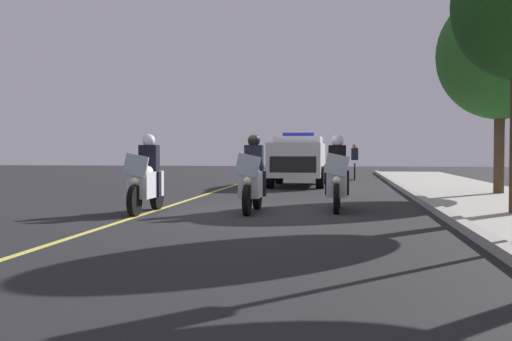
{
  "coord_description": "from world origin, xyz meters",
  "views": [
    {
      "loc": [
        13.4,
        1.94,
        1.35
      ],
      "look_at": [
        -0.35,
        0.0,
        0.9
      ],
      "focal_mm": 42.65,
      "sensor_mm": 36.0,
      "label": 1
    }
  ],
  "objects_px": {
    "police_motorcycle_lead_right": "(253,180)",
    "police_motorcycle_lead_left": "(146,181)",
    "police_motorcycle_trailing": "(337,180)",
    "police_suv": "(298,158)",
    "tree_far_back": "(500,55)",
    "cyclist_background": "(355,162)"
  },
  "relations": [
    {
      "from": "police_motorcycle_lead_right",
      "to": "tree_far_back",
      "type": "distance_m",
      "value": 9.25
    },
    {
      "from": "police_motorcycle_lead_left",
      "to": "police_suv",
      "type": "distance_m",
      "value": 10.94
    },
    {
      "from": "police_motorcycle_lead_right",
      "to": "tree_far_back",
      "type": "bearing_deg",
      "value": 130.17
    },
    {
      "from": "police_motorcycle_lead_left",
      "to": "tree_far_back",
      "type": "xyz_separation_m",
      "value": [
        -6.03,
        8.82,
        3.47
      ]
    },
    {
      "from": "police_motorcycle_lead_right",
      "to": "police_suv",
      "type": "xyz_separation_m",
      "value": [
        -10.13,
        0.29,
        0.37
      ]
    },
    {
      "from": "tree_far_back",
      "to": "police_suv",
      "type": "bearing_deg",
      "value": -126.33
    },
    {
      "from": "police_motorcycle_lead_left",
      "to": "tree_far_back",
      "type": "relative_size",
      "value": 0.36
    },
    {
      "from": "police_motorcycle_trailing",
      "to": "cyclist_background",
      "type": "distance_m",
      "value": 14.76
    },
    {
      "from": "police_suv",
      "to": "tree_far_back",
      "type": "xyz_separation_m",
      "value": [
        4.6,
        6.26,
        3.1
      ]
    },
    {
      "from": "police_suv",
      "to": "cyclist_background",
      "type": "bearing_deg",
      "value": 156.62
    },
    {
      "from": "police_motorcycle_lead_left",
      "to": "cyclist_background",
      "type": "distance_m",
      "value": 16.56
    },
    {
      "from": "police_motorcycle_trailing",
      "to": "tree_far_back",
      "type": "bearing_deg",
      "value": 136.32
    },
    {
      "from": "police_motorcycle_trailing",
      "to": "police_suv",
      "type": "bearing_deg",
      "value": -170.75
    },
    {
      "from": "police_motorcycle_lead_left",
      "to": "police_motorcycle_trailing",
      "type": "height_order",
      "value": "same"
    },
    {
      "from": "cyclist_background",
      "to": "tree_far_back",
      "type": "height_order",
      "value": "tree_far_back"
    },
    {
      "from": "police_motorcycle_lead_left",
      "to": "police_motorcycle_trailing",
      "type": "xyz_separation_m",
      "value": [
        -1.1,
        4.11,
        0.0
      ]
    },
    {
      "from": "police_motorcycle_lead_right",
      "to": "police_suv",
      "type": "height_order",
      "value": "police_suv"
    },
    {
      "from": "police_motorcycle_lead_right",
      "to": "police_motorcycle_lead_left",
      "type": "bearing_deg",
      "value": -77.64
    },
    {
      "from": "tree_far_back",
      "to": "police_motorcycle_lead_left",
      "type": "bearing_deg",
      "value": -55.65
    },
    {
      "from": "police_motorcycle_lead_right",
      "to": "police_suv",
      "type": "distance_m",
      "value": 10.14
    },
    {
      "from": "police_motorcycle_lead_left",
      "to": "police_suv",
      "type": "relative_size",
      "value": 0.44
    },
    {
      "from": "police_suv",
      "to": "police_motorcycle_lead_left",
      "type": "bearing_deg",
      "value": -13.52
    }
  ]
}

